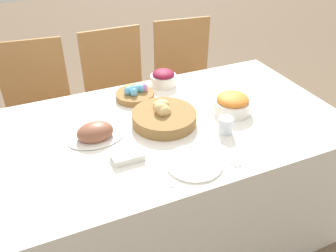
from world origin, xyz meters
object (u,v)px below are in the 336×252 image
Objects in this scene: dinner_plate at (194,163)px; spoon at (230,153)px; chair_far_left at (40,113)px; ham_platter at (95,133)px; chair_far_center at (119,97)px; bread_basket at (164,116)px; chair_far_right at (186,84)px; knife at (224,155)px; egg_basket at (135,94)px; fork at (162,173)px; beet_salad_bowl at (163,78)px; carrot_bowl at (232,104)px; drinking_cup at (226,125)px; butter_dish at (128,156)px.

dinner_plate reaches higher than spoon.
chair_far_left is 0.85m from ham_platter.
bread_basket is at bearing -89.89° from chair_far_center.
chair_far_right is 1.21m from knife.
egg_basket is 0.65m from fork.
spoon is at bearing -89.32° from beet_salad_bowl.
chair_far_left is 5.03× the size of carrot_bowl.
knife is (0.18, -0.64, -0.02)m from egg_basket.
beet_salad_bowl reaches higher than fork.
egg_basket is at bearing 99.37° from bread_basket.
bread_basket reaches higher than knife.
chair_far_left reaches higher than carrot_bowl.
chair_far_right is 0.80m from egg_basket.
beet_salad_bowl is at bearing 67.25° from bread_basket.
spoon is at bearing -81.68° from chair_far_center.
beet_salad_bowl is at bearing 84.44° from knife.
bread_basket reaches higher than drinking_cup.
knife and spoon have the same top height.
egg_basket is (-0.56, -0.49, 0.28)m from chair_far_right.
butter_dish is at bearing 149.24° from dinner_plate.
chair_far_left is 4.04× the size of dinner_plate.
chair_far_center is at bearing -173.60° from chair_far_right.
chair_far_left reaches higher than egg_basket.
chair_far_center and chair_far_right have the same top height.
spoon is 0.44m from butter_dish.
ham_platter is (-0.29, -0.29, 0.00)m from egg_basket.
drinking_cup is at bearing 53.80° from knife.
egg_basket is 0.53m from butter_dish.
bread_basket reaches higher than beet_salad_bowl.
ham_platter reaches higher than butter_dish.
chair_far_right is at bearing 65.10° from dinner_plate.
bread_basket is at bearing 172.49° from carrot_bowl.
carrot_bowl reaches higher than dinner_plate.
butter_dish is (0.09, -0.20, -0.01)m from ham_platter.
carrot_bowl is at bearing 48.81° from drinking_cup.
drinking_cup is (-0.28, -0.97, 0.29)m from chair_far_right.
ham_platter is at bearing 114.09° from fork.
butter_dish is at bearing -104.46° from chair_far_center.
chair_far_left is at bearing 115.41° from dinner_plate.
fork is 0.29m from knife.
drinking_cup reaches higher than dinner_plate.
chair_far_left and chair_far_right have the same top height.
chair_far_center is 0.89m from ham_platter.
egg_basket is at bearing -132.41° from chair_far_right.
chair_far_left is at bearing 126.09° from spoon.
drinking_cup is at bearing 0.81° from butter_dish.
dinner_plate is at bearing -108.44° from chair_far_right.
knife is at bearing -3.85° from fork.
spoon is at bearing -64.32° from bread_basket.
chair_far_right is at bearing 73.89° from drinking_cup.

